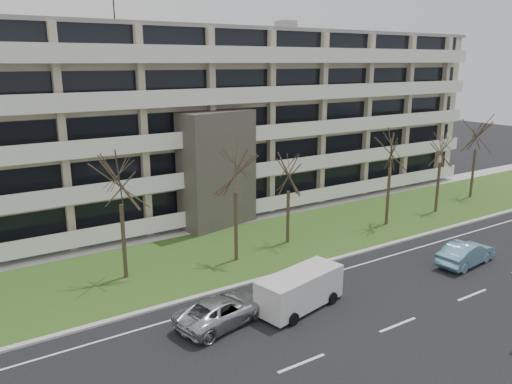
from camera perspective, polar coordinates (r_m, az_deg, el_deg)
ground at (r=26.42m, az=15.90°, el=-14.39°), size 160.00×160.00×0.00m
grass_verge at (r=35.38m, az=-0.05°, el=-6.11°), size 90.00×10.00×0.06m
curb at (r=31.59m, az=4.92°, el=-8.74°), size 90.00×0.35×0.12m
sidewalk at (r=39.85m, az=-4.34°, el=-3.71°), size 90.00×2.00×0.08m
lane_edge_line at (r=30.55m, az=6.66°, el=-9.75°), size 90.00×0.12×0.01m
apartment_building at (r=44.22m, az=-8.81°, el=8.06°), size 60.50×15.10×18.75m
silver_pickup at (r=25.35m, az=-3.82°, el=-13.34°), size 5.37×3.28×1.39m
blue_sedan at (r=34.68m, az=22.86°, el=-6.49°), size 4.71×2.06×1.50m
white_van at (r=26.66m, az=5.14°, el=-10.74°), size 5.34×2.88×1.96m
tree_2 at (r=29.41m, az=-15.40°, el=1.95°), size 4.10×4.10×8.20m
tree_3 at (r=31.00m, az=-2.38°, el=3.22°), size 4.13×4.13×8.27m
tree_4 at (r=34.52m, az=3.76°, el=2.51°), size 3.43×3.43×6.85m
tree_5 at (r=39.64m, az=15.23°, el=5.20°), size 4.12×4.12×8.23m
tree_6 at (r=44.50m, az=20.48°, el=5.29°), size 3.88×3.88×7.76m
tree_7 at (r=50.67m, az=24.00°, el=6.52°), size 4.17×4.17×8.34m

